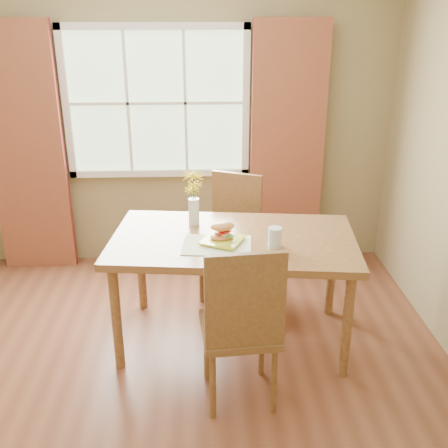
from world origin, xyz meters
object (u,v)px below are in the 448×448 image
croissant_sandwich (222,231)px  water_glass (275,238)px  flower_vase (193,193)px  dining_table (233,248)px  chair_far (232,230)px  chair_near (242,323)px

croissant_sandwich → water_glass: (0.34, -0.09, -0.02)m
croissant_sandwich → flower_vase: size_ratio=0.47×
flower_vase → dining_table: bearing=-42.6°
chair_far → croissant_sandwich: chair_far is taller
dining_table → water_glass: (0.26, -0.16, 0.15)m
water_glass → flower_vase: 0.70m
dining_table → chair_far: 0.72m
croissant_sandwich → chair_far: bearing=69.1°
dining_table → chair_near: (0.01, -0.71, -0.14)m
flower_vase → chair_far: bearing=55.8°
water_glass → chair_near: bearing=-114.8°
dining_table → flower_vase: bearing=143.4°
dining_table → water_glass: water_glass is taller
chair_far → flower_vase: (-0.31, -0.45, 0.49)m
chair_near → water_glass: bearing=60.3°
croissant_sandwich → flower_vase: flower_vase is taller
chair_far → water_glass: bearing=-52.0°
chair_near → flower_vase: bearing=101.2°
chair_near → water_glass: size_ratio=8.03×
chair_near → croissant_sandwich: (-0.09, 0.64, 0.30)m
dining_table → croissant_sandwich: 0.20m
flower_vase → water_glass: bearing=-37.7°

